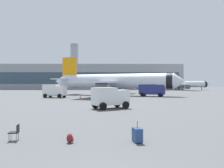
{
  "coord_description": "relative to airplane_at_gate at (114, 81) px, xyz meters",
  "views": [
    {
      "loc": [
        0.05,
        -5.49,
        3.03
      ],
      "look_at": [
        0.64,
        30.84,
        3.0
      ],
      "focal_mm": 35.32,
      "sensor_mm": 36.0,
      "label": 1
    }
  ],
  "objects": [
    {
      "name": "traveller_backpack",
      "position": [
        -3.3,
        -45.66,
        -3.42
      ],
      "size": [
        0.36,
        0.4,
        0.48
      ],
      "color": "maroon",
      "rests_on": "ground"
    },
    {
      "name": "safety_cone_near",
      "position": [
        -14.1,
        -7.64,
        -3.28
      ],
      "size": [
        0.44,
        0.44,
        0.76
      ],
      "color": "#F2590C",
      "rests_on": "ground"
    },
    {
      "name": "service_truck",
      "position": [
        -13.17,
        -8.58,
        -2.05
      ],
      "size": [
        5.18,
        3.45,
        2.9
      ],
      "color": "white",
      "rests_on": "ground"
    },
    {
      "name": "terminal_building",
      "position": [
        -11.83,
        67.23,
        3.22
      ],
      "size": [
        100.09,
        18.0,
        25.51
      ],
      "color": "gray",
      "rests_on": "ground"
    },
    {
      "name": "safety_cone_mid",
      "position": [
        -4.48,
        -12.93,
        -3.34
      ],
      "size": [
        0.44,
        0.44,
        0.65
      ],
      "color": "#F2590C",
      "rests_on": "ground"
    },
    {
      "name": "cargo_van",
      "position": [
        -1.13,
        -30.12,
        -2.21
      ],
      "size": [
        4.83,
        3.9,
        2.6
      ],
      "color": "white",
      "rests_on": "ground"
    },
    {
      "name": "rolling_suitcase",
      "position": [
        0.17,
        -45.62,
        -3.27
      ],
      "size": [
        0.52,
        0.71,
        1.1
      ],
      "color": "navy",
      "rests_on": "ground"
    },
    {
      "name": "fuel_truck",
      "position": [
        9.06,
        -4.24,
        -1.88
      ],
      "size": [
        6.46,
        4.5,
        3.2
      ],
      "color": "navy",
      "rests_on": "ground"
    },
    {
      "name": "gate_chair",
      "position": [
        -6.29,
        -45.17,
        -3.16
      ],
      "size": [
        0.55,
        0.55,
        0.86
      ],
      "color": "black",
      "rests_on": "ground"
    },
    {
      "name": "safety_cone_far",
      "position": [
        -7.28,
        -10.16,
        -3.36
      ],
      "size": [
        0.44,
        0.44,
        0.61
      ],
      "color": "#F2590C",
      "rests_on": "ground"
    },
    {
      "name": "airplane_taxiing",
      "position": [
        33.9,
        45.64,
        -0.84
      ],
      "size": [
        27.49,
        24.93,
        8.09
      ],
      "color": "silver",
      "rests_on": "ground"
    },
    {
      "name": "airplane_at_gate",
      "position": [
        0.0,
        0.0,
        0.0
      ],
      "size": [
        34.3,
        31.45,
        10.5
      ],
      "color": "silver",
      "rests_on": "ground"
    }
  ]
}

